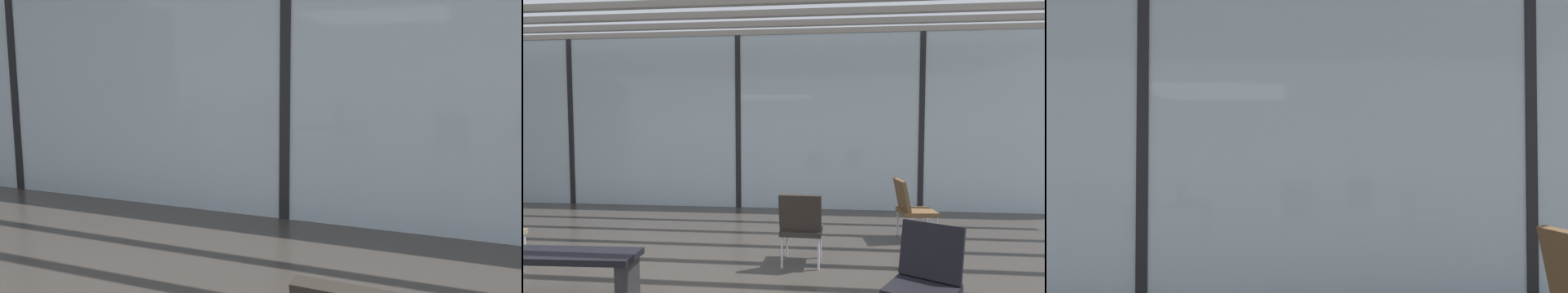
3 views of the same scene
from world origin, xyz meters
TOP-DOWN VIEW (x-y plane):
  - glass_curtain_wall at (0.00, 5.20)m, footprint 14.00×0.08m
  - window_mullion_0 at (-3.50, 5.20)m, footprint 0.10×0.12m
  - window_mullion_1 at (0.00, 5.20)m, footprint 0.10×0.12m
  - parked_airplane at (-0.87, 10.61)m, footprint 14.57×4.19m

SIDE VIEW (x-z plane):
  - glass_curtain_wall at x=0.00m, z-range 0.00..3.38m
  - window_mullion_0 at x=-3.50m, z-range 0.00..3.38m
  - window_mullion_1 at x=0.00m, z-range 0.00..3.38m
  - parked_airplane at x=-0.87m, z-range 0.00..4.19m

